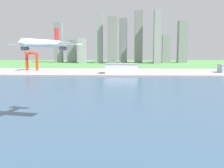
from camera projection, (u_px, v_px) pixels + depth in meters
name	position (u px, v px, depth m)	size (l,w,h in m)	color
ground_plane	(105.00, 89.00, 288.67)	(2400.00, 2400.00, 0.00)	#51904B
water_bay	(100.00, 99.00, 229.21)	(840.00, 360.00, 0.15)	#385675
industrial_pier	(111.00, 72.00, 476.77)	(840.00, 140.00, 2.50)	#A79A9B
airplane_landing	(43.00, 43.00, 152.78)	(43.67, 46.74, 14.06)	white
port_crane_red	(31.00, 57.00, 497.54)	(21.25, 47.11, 34.76)	red
warehouse_main	(121.00, 68.00, 438.04)	(52.86, 29.08, 15.79)	white
distant_skyline	(122.00, 41.00, 794.54)	(401.67, 76.75, 152.57)	gray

